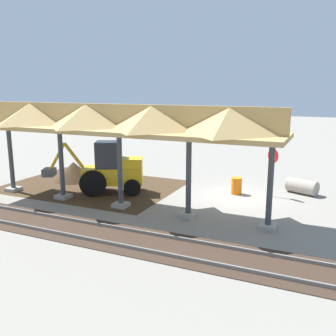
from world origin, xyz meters
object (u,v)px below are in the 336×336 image
object	(u,v)px
stop_sign	(273,162)
concrete_pipe	(302,187)
traffic_barrel	(237,186)
backhoe	(110,170)

from	to	relation	value
stop_sign	concrete_pipe	size ratio (longest dim) A/B	1.45
concrete_pipe	traffic_barrel	xyz separation A→B (m)	(3.22, 1.52, 0.06)
stop_sign	traffic_barrel	world-z (taller)	stop_sign
backhoe	concrete_pipe	world-z (taller)	backhoe
backhoe	concrete_pipe	bearing A→B (deg)	-156.85
stop_sign	backhoe	distance (m)	8.64
stop_sign	backhoe	xyz separation A→B (m)	(8.12, 2.87, -0.60)
stop_sign	backhoe	world-z (taller)	backhoe
backhoe	traffic_barrel	bearing A→B (deg)	-157.98
backhoe	concrete_pipe	xyz separation A→B (m)	(-9.57, -4.09, -0.87)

